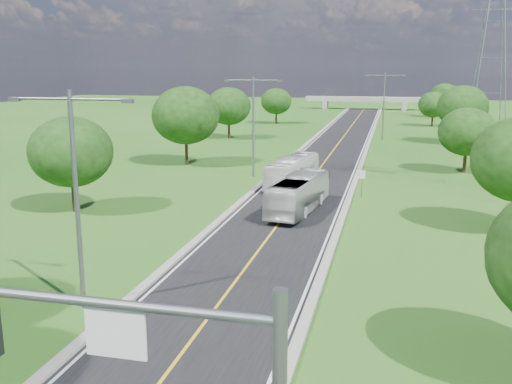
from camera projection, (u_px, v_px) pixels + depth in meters
ground at (329, 156)px, 70.66m from camera, size 260.00×260.00×0.00m
road at (334, 149)px, 76.35m from camera, size 8.00×150.00×0.06m
curb_left at (303, 148)px, 77.31m from camera, size 0.50×150.00×0.22m
curb_right at (366, 150)px, 75.36m from camera, size 0.50×150.00×0.22m
speed_limit_sign at (362, 179)px, 48.23m from camera, size 0.55×0.09×2.40m
overpass at (364, 100)px, 146.06m from camera, size 30.00×3.00×3.20m
streetlight_near_left at (75, 182)px, 25.19m from camera, size 5.90×0.25×10.00m
streetlight_mid_left at (253, 118)px, 56.51m from camera, size 5.90×0.25×10.00m
streetlight_far_right at (384, 100)px, 85.09m from camera, size 5.90×0.25×10.00m
power_tower_far at (492, 50)px, 113.88m from camera, size 9.00×6.40×28.00m
tree_lb at (71, 152)px, 42.95m from camera, size 6.30×6.30×7.33m
tree_lc at (186, 115)px, 63.40m from camera, size 7.56×7.56×8.79m
tree_ld at (229, 106)px, 86.76m from camera, size 6.72×6.72×7.82m
tree_le at (276, 101)px, 109.10m from camera, size 5.88×5.88×6.84m
tree_rc at (467, 132)px, 58.70m from camera, size 5.88×5.88×6.84m
tree_rd at (463, 107)px, 80.82m from camera, size 7.14×7.14×8.30m
tree_re at (433, 105)px, 104.44m from camera, size 5.46×5.46×6.35m
tree_rf at (445, 96)px, 122.48m from camera, size 6.30×6.30×7.33m
bus_outbound at (299, 194)px, 43.46m from camera, size 3.56×10.14×2.76m
bus_inbound at (293, 171)px, 52.95m from camera, size 3.70×9.99×2.72m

